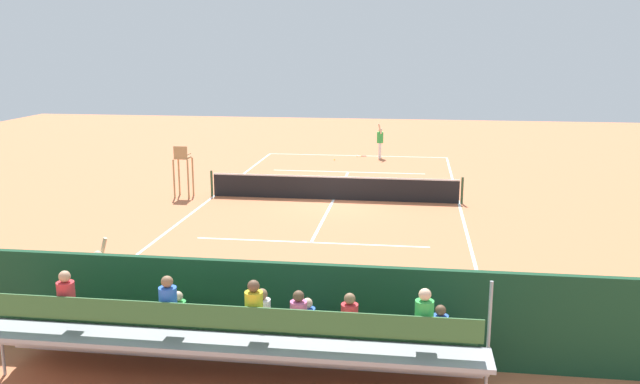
{
  "coord_description": "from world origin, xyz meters",
  "views": [
    {
      "loc": [
        -3.14,
        26.38,
        6.22
      ],
      "look_at": [
        0.0,
        4.0,
        1.2
      ],
      "focal_mm": 37.75,
      "sensor_mm": 36.0,
      "label": 1
    }
  ],
  "objects": [
    {
      "name": "tennis_ball_near",
      "position": [
        1.08,
        -9.3,
        0.03
      ],
      "size": [
        0.07,
        0.07,
        0.07
      ],
      "primitive_type": "sphere",
      "color": "#CCDB33",
      "rests_on": "ground"
    },
    {
      "name": "tennis_racket",
      "position": [
        -0.16,
        -10.81,
        0.01
      ],
      "size": [
        0.58,
        0.34,
        0.03
      ],
      "color": "black",
      "rests_on": "ground"
    },
    {
      "name": "tennis_net",
      "position": [
        0.0,
        0.0,
        0.5
      ],
      "size": [
        10.3,
        0.1,
        1.07
      ],
      "color": "black",
      "rests_on": "ground"
    },
    {
      "name": "backdrop_wall",
      "position": [
        0.0,
        14.0,
        1.0
      ],
      "size": [
        18.0,
        0.16,
        2.0
      ],
      "primitive_type": "cube",
      "color": "#194228",
      "rests_on": "ground"
    },
    {
      "name": "tennis_player",
      "position": [
        -1.32,
        -10.34,
        1.02
      ],
      "size": [
        0.37,
        0.53,
        1.93
      ],
      "color": "white",
      "rests_on": "ground"
    },
    {
      "name": "equipment_bag",
      "position": [
        -0.58,
        13.4,
        0.18
      ],
      "size": [
        0.9,
        0.36,
        0.36
      ],
      "primitive_type": "cube",
      "color": "#B22D2D",
      "rests_on": "ground"
    },
    {
      "name": "umpire_chair",
      "position": [
        6.2,
        0.35,
        1.31
      ],
      "size": [
        0.67,
        0.67,
        2.14
      ],
      "color": "#A88456",
      "rests_on": "ground"
    },
    {
      "name": "bleacher_stand",
      "position": [
        -0.14,
        15.38,
        0.98
      ],
      "size": [
        9.06,
        2.4,
        2.48
      ],
      "color": "#9EA0A5",
      "rests_on": "ground"
    },
    {
      "name": "line_judge",
      "position": [
        3.81,
        12.8,
        1.02
      ],
      "size": [
        0.4,
        0.55,
        1.93
      ],
      "color": "#232328",
      "rests_on": "ground"
    },
    {
      "name": "courtside_bench",
      "position": [
        -2.01,
        13.27,
        0.56
      ],
      "size": [
        1.8,
        0.4,
        0.93
      ],
      "color": "#33383D",
      "rests_on": "ground"
    },
    {
      "name": "ground_plane",
      "position": [
        0.0,
        0.0,
        0.0
      ],
      "size": [
        60.0,
        60.0,
        0.0
      ],
      "primitive_type": "plane",
      "color": "#CC7047"
    },
    {
      "name": "court_line_markings",
      "position": [
        0.0,
        -0.04,
        0.0
      ],
      "size": [
        10.1,
        22.2,
        0.01
      ],
      "color": "white",
      "rests_on": "ground"
    }
  ]
}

